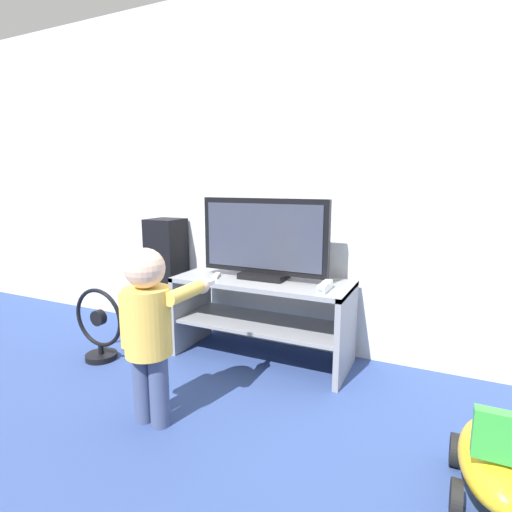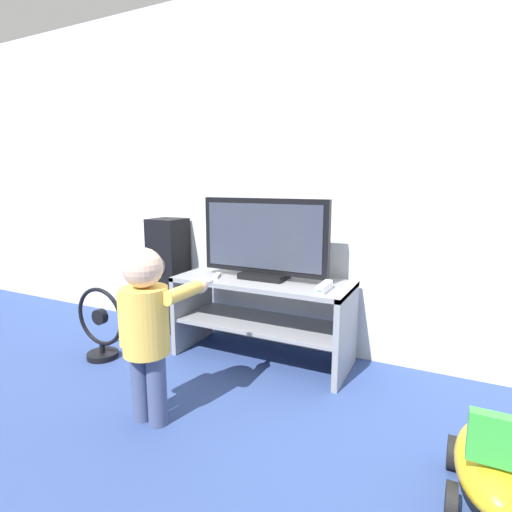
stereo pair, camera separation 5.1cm
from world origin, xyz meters
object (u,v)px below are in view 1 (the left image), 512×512
Objects in this scene: speaker_tower at (167,257)px; floor_fan at (99,328)px; child at (150,322)px; ride_on_toy at (498,461)px; remote_primary at (216,276)px; television at (264,240)px; game_console at (325,287)px.

speaker_tower is 0.78m from floor_fan.
child is 1.60m from ride_on_toy.
floor_fan reaches higher than ride_on_toy.
child is (0.13, -0.86, -0.04)m from remote_primary.
remote_primary is (-0.32, -0.11, -0.26)m from television.
game_console is (0.47, -0.13, -0.25)m from television.
television reaches higher than remote_primary.
ride_on_toy is (0.89, -0.69, -0.43)m from game_console.
speaker_tower is at bearing 159.00° from remote_primary.
remote_primary reaches higher than ride_on_toy.
game_console is 0.22× the size of child.
speaker_tower is (-1.40, 0.26, 0.03)m from game_console.
game_console is at bearing 15.10° from floor_fan.
speaker_tower is (-0.61, 0.24, 0.05)m from remote_primary.
ride_on_toy is (1.68, -0.71, -0.41)m from remote_primary.
remote_primary is 0.87m from child.
television is 6.80× the size of remote_primary.
ride_on_toy is (1.36, -0.81, -0.67)m from television.
speaker_tower reaches higher than remote_primary.
game_console is 0.22× the size of speaker_tower.
game_console is 1.21m from ride_on_toy.
speaker_tower reaches higher than ride_on_toy.
speaker_tower reaches higher than child.
game_console is 1.59m from floor_fan.
child is 1.79× the size of floor_fan.
game_console is 1.07m from child.
floor_fan is 0.93× the size of ride_on_toy.
floor_fan is (-0.83, 0.44, -0.31)m from child.
game_console is 1.42m from speaker_tower.
television is 0.96× the size of speaker_tower.
ride_on_toy is (1.55, 0.15, -0.37)m from child.
game_console is 0.37× the size of ride_on_toy.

